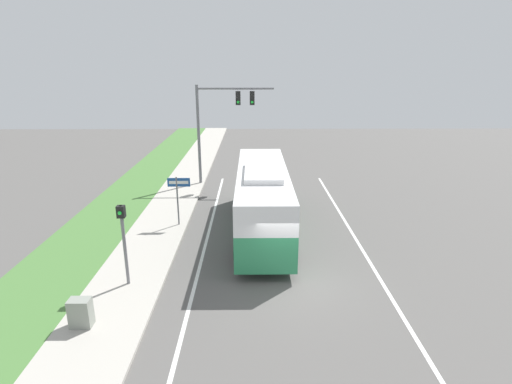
# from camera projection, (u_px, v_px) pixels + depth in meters

# --- Properties ---
(ground_plane) EXTENTS (80.00, 80.00, 0.00)m
(ground_plane) POSITION_uv_depth(u_px,v_px,m) (289.00, 282.00, 15.40)
(ground_plane) COLOR #565451
(sidewalk) EXTENTS (2.80, 80.00, 0.12)m
(sidewalk) POSITION_uv_depth(u_px,v_px,m) (128.00, 282.00, 15.32)
(sidewalk) COLOR #ADA89E
(sidewalk) RESTS_ON ground_plane
(grass_verge) EXTENTS (3.60, 80.00, 0.10)m
(grass_verge) POSITION_uv_depth(u_px,v_px,m) (44.00, 282.00, 15.29)
(grass_verge) COLOR #477538
(grass_verge) RESTS_ON ground_plane
(lane_divider_near) EXTENTS (0.14, 30.00, 0.01)m
(lane_divider_near) POSITION_uv_depth(u_px,v_px,m) (196.00, 283.00, 15.36)
(lane_divider_near) COLOR silver
(lane_divider_near) RESTS_ON ground_plane
(lane_divider_far) EXTENTS (0.14, 30.00, 0.01)m
(lane_divider_far) POSITION_uv_depth(u_px,v_px,m) (382.00, 282.00, 15.43)
(lane_divider_far) COLOR silver
(lane_divider_far) RESTS_ON ground_plane
(bus) EXTENTS (2.60, 10.50, 3.40)m
(bus) POSITION_uv_depth(u_px,v_px,m) (262.00, 196.00, 19.71)
(bus) COLOR #2D8956
(bus) RESTS_ON ground_plane
(signal_gantry) EXTENTS (5.21, 0.41, 6.83)m
(signal_gantry) POSITION_uv_depth(u_px,v_px,m) (220.00, 116.00, 26.86)
(signal_gantry) COLOR slate
(signal_gantry) RESTS_ON ground_plane
(pedestrian_signal) EXTENTS (0.28, 0.34, 3.23)m
(pedestrian_signal) POSITION_uv_depth(u_px,v_px,m) (123.00, 233.00, 14.47)
(pedestrian_signal) COLOR slate
(pedestrian_signal) RESTS_ON ground_plane
(street_sign) EXTENTS (1.14, 0.08, 2.67)m
(street_sign) POSITION_uv_depth(u_px,v_px,m) (178.00, 192.00, 20.24)
(street_sign) COLOR slate
(street_sign) RESTS_ON ground_plane
(utility_cabinet) EXTENTS (0.67, 0.45, 0.94)m
(utility_cabinet) POSITION_uv_depth(u_px,v_px,m) (81.00, 313.00, 12.48)
(utility_cabinet) COLOR gray
(utility_cabinet) RESTS_ON sidewalk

